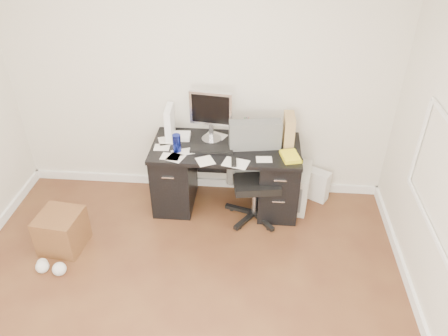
% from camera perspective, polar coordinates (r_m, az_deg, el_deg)
% --- Properties ---
extents(ground, '(4.00, 4.00, 0.00)m').
position_cam_1_polar(ground, '(3.73, -6.82, -20.53)').
color(ground, '#4C2618').
rests_on(ground, ground).
extents(room_shell, '(4.02, 4.02, 2.71)m').
position_cam_1_polar(room_shell, '(2.60, -8.44, 1.74)').
color(room_shell, silver).
rests_on(room_shell, ground).
extents(desk, '(1.50, 0.70, 0.75)m').
position_cam_1_polar(desk, '(4.59, 0.24, -0.89)').
color(desk, black).
rests_on(desk, ground).
extents(loose_papers, '(1.10, 0.60, 0.00)m').
position_cam_1_polar(loose_papers, '(4.38, -2.42, 2.63)').
color(loose_papers, white).
rests_on(loose_papers, desk).
extents(lcd_monitor, '(0.46, 0.30, 0.54)m').
position_cam_1_polar(lcd_monitor, '(4.38, -1.69, 6.75)').
color(lcd_monitor, silver).
rests_on(lcd_monitor, desk).
extents(keyboard, '(0.43, 0.15, 0.02)m').
position_cam_1_polar(keyboard, '(4.33, -1.63, 2.48)').
color(keyboard, black).
rests_on(keyboard, desk).
extents(computer_mouse, '(0.07, 0.07, 0.06)m').
position_cam_1_polar(computer_mouse, '(4.37, 5.93, 2.86)').
color(computer_mouse, silver).
rests_on(computer_mouse, desk).
extents(travel_mug, '(0.11, 0.11, 0.18)m').
position_cam_1_polar(travel_mug, '(4.30, -6.19, 3.25)').
color(travel_mug, navy).
rests_on(travel_mug, desk).
extents(white_binder, '(0.14, 0.29, 0.33)m').
position_cam_1_polar(white_binder, '(4.53, -7.11, 5.96)').
color(white_binder, white).
rests_on(white_binder, desk).
extents(magazine_file, '(0.14, 0.27, 0.31)m').
position_cam_1_polar(magazine_file, '(4.42, 8.46, 4.94)').
color(magazine_file, '#9F814D').
rests_on(magazine_file, desk).
extents(pen_cup, '(0.12, 0.12, 0.22)m').
position_cam_1_polar(pen_cup, '(4.52, 2.98, 5.30)').
color(pen_cup, '#5B2E1A').
rests_on(pen_cup, desk).
extents(yellow_book, '(0.22, 0.25, 0.04)m').
position_cam_1_polar(yellow_book, '(4.25, 8.72, 1.51)').
color(yellow_book, yellow).
rests_on(yellow_book, desk).
extents(paper_remote, '(0.28, 0.25, 0.02)m').
position_cam_1_polar(paper_remote, '(4.14, 1.55, 0.75)').
color(paper_remote, white).
rests_on(paper_remote, desk).
extents(office_chair, '(0.67, 0.67, 1.04)m').
position_cam_1_polar(office_chair, '(4.38, 4.20, -1.00)').
color(office_chair, '#4D4F4D').
rests_on(office_chair, ground).
extents(pc_tower, '(0.28, 0.48, 0.46)m').
position_cam_1_polar(pc_tower, '(4.77, 9.77, -2.53)').
color(pc_tower, beige).
rests_on(pc_tower, ground).
extents(shopping_bag, '(0.32, 0.29, 0.35)m').
position_cam_1_polar(shopping_bag, '(4.93, 12.01, -2.17)').
color(shopping_bag, silver).
rests_on(shopping_bag, ground).
extents(wicker_basket, '(0.43, 0.43, 0.38)m').
position_cam_1_polar(wicker_basket, '(4.50, -20.42, -7.69)').
color(wicker_basket, '#4F3017').
rests_on(wicker_basket, ground).
extents(desk_printer, '(0.37, 0.33, 0.19)m').
position_cam_1_polar(desk_printer, '(5.00, -7.70, -2.28)').
color(desk_printer, slate).
rests_on(desk_printer, ground).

